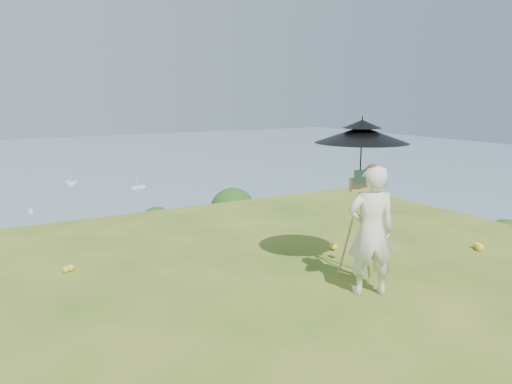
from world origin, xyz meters
TOP-DOWN VIEW (x-y plane):
  - ground at (0.00, 0.00)m, footprint 14.00×14.00m
  - shoreline_tier at (0.00, 75.00)m, footprint 170.00×28.00m
  - slope_trees at (0.00, 35.00)m, footprint 110.00×50.00m
  - harbor_town at (0.00, 75.00)m, footprint 110.00×22.00m
  - wildflowers at (0.00, 0.25)m, footprint 10.00×10.50m
  - painter at (1.81, 0.65)m, footprint 0.77×0.65m
  - field_easel at (2.08, 1.19)m, footprint 0.78×0.78m
  - sun_umbrella at (2.09, 1.22)m, footprint 1.68×1.68m
  - painter_cap at (1.81, 0.65)m, footprint 0.26×0.30m

SIDE VIEW (x-z plane):
  - shoreline_tier at x=0.00m, z-range -40.00..-32.00m
  - harbor_town at x=0.00m, z-range -32.00..-27.00m
  - slope_trees at x=0.00m, z-range -18.00..-12.00m
  - ground at x=0.00m, z-range 0.00..0.00m
  - wildflowers at x=0.00m, z-range 0.00..0.12m
  - field_easel at x=2.08m, z-range 0.00..1.65m
  - painter at x=1.81m, z-range 0.00..1.80m
  - painter_cap at x=1.81m, z-range 1.70..1.80m
  - sun_umbrella at x=2.09m, z-range 1.36..2.41m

